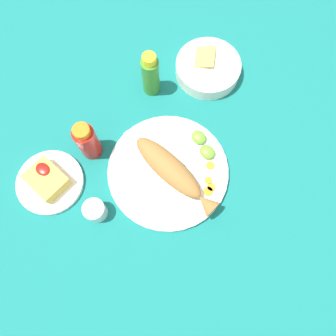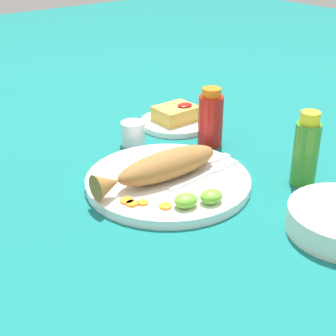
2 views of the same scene
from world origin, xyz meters
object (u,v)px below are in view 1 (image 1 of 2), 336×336
object	(u,v)px
main_plate	(168,171)
hot_sauce_bottle_green	(150,75)
guacamole_bowl	(208,68)
fork_far	(158,143)
side_plate_fries	(50,182)
salt_cup	(95,211)
fried_fish	(173,172)
fork_near	(144,152)
hot_sauce_bottle_red	(87,141)

from	to	relation	value
main_plate	hot_sauce_bottle_green	world-z (taller)	hot_sauce_bottle_green
main_plate	guacamole_bowl	distance (m)	0.34
fork_far	guacamole_bowl	bearing A→B (deg)	-83.30
hot_sauce_bottle_green	guacamole_bowl	distance (m)	0.18
hot_sauce_bottle_green	side_plate_fries	size ratio (longest dim) A/B	0.85
salt_cup	main_plate	bearing A→B (deg)	-106.71
salt_cup	side_plate_fries	xyz separation A→B (m)	(0.15, 0.03, -0.02)
fried_fish	fork_near	bearing A→B (deg)	5.24
fried_fish	hot_sauce_bottle_red	bearing A→B (deg)	25.63
main_plate	side_plate_fries	xyz separation A→B (m)	(0.21, 0.23, -0.00)
hot_sauce_bottle_green	main_plate	bearing A→B (deg)	143.03
fork_far	hot_sauce_bottle_green	bearing A→B (deg)	-45.42
side_plate_fries	salt_cup	bearing A→B (deg)	-169.13
main_plate	fried_fish	size ratio (longest dim) A/B	1.18
hot_sauce_bottle_green	guacamole_bowl	world-z (taller)	hot_sauce_bottle_green
fork_far	side_plate_fries	xyz separation A→B (m)	(0.14, 0.27, -0.01)
main_plate	guacamole_bowl	size ratio (longest dim) A/B	1.70
fork_far	guacamole_bowl	world-z (taller)	guacamole_bowl
fork_far	hot_sauce_bottle_red	world-z (taller)	hot_sauce_bottle_red
fork_near	side_plate_fries	world-z (taller)	fork_near
fork_near	side_plate_fries	size ratio (longest dim) A/B	1.05
main_plate	hot_sauce_bottle_green	distance (m)	0.27
hot_sauce_bottle_red	hot_sauce_bottle_green	world-z (taller)	hot_sauce_bottle_green
hot_sauce_bottle_red	salt_cup	xyz separation A→B (m)	(-0.14, 0.11, -0.04)
fried_fish	hot_sauce_bottle_red	size ratio (longest dim) A/B	2.02
hot_sauce_bottle_red	side_plate_fries	size ratio (longest dim) A/B	0.76
main_plate	fork_near	distance (m)	0.08
side_plate_fries	hot_sauce_bottle_red	bearing A→B (deg)	-95.67
main_plate	hot_sauce_bottle_green	size ratio (longest dim) A/B	2.15
main_plate	side_plate_fries	world-z (taller)	main_plate
hot_sauce_bottle_green	fork_far	bearing A→B (deg)	138.75
salt_cup	side_plate_fries	size ratio (longest dim) A/B	0.31
fork_near	hot_sauce_bottle_green	size ratio (longest dim) A/B	1.24
main_plate	hot_sauce_bottle_red	size ratio (longest dim) A/B	2.38
salt_cup	hot_sauce_bottle_green	bearing A→B (deg)	-67.67
fork_far	hot_sauce_bottle_green	size ratio (longest dim) A/B	1.24
fried_fish	fork_near	xyz separation A→B (m)	(0.10, 0.01, -0.03)
fried_fish	side_plate_fries	distance (m)	0.33
fork_near	guacamole_bowl	world-z (taller)	guacamole_bowl
fried_fish	hot_sauce_bottle_green	size ratio (longest dim) A/B	1.82
guacamole_bowl	main_plate	bearing A→B (deg)	112.09
hot_sauce_bottle_green	salt_cup	bearing A→B (deg)	112.33
fried_fish	hot_sauce_bottle_green	xyz separation A→B (m)	(0.23, -0.16, 0.03)
main_plate	hot_sauce_bottle_red	distance (m)	0.23
fried_fish	fork_near	size ratio (longest dim) A/B	1.47
fork_far	salt_cup	bearing A→B (deg)	88.71
side_plate_fries	guacamole_bowl	xyz separation A→B (m)	(-0.09, -0.55, 0.02)
fork_far	hot_sauce_bottle_red	bearing A→B (deg)	42.69
hot_sauce_bottle_green	hot_sauce_bottle_red	bearing A→B (deg)	93.11
main_plate	fried_fish	distance (m)	0.04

